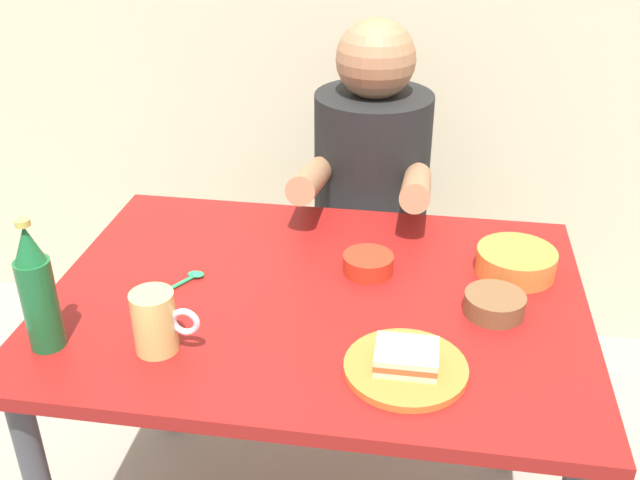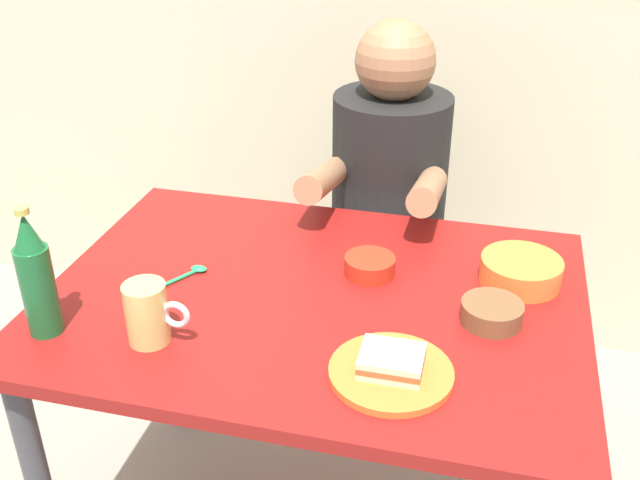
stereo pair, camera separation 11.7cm
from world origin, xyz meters
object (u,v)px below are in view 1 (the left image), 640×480
at_px(dining_table, 316,331).
at_px(beer_mug, 156,322).
at_px(condiment_bowl_brown, 495,303).
at_px(beer_bottle, 37,291).
at_px(person_seated, 371,167).
at_px(stool, 367,292).
at_px(sandwich, 406,357).
at_px(plate_orange, 406,368).

bearing_deg(dining_table, beer_mug, -138.46).
bearing_deg(condiment_bowl_brown, beer_bottle, -164.03).
height_order(dining_table, person_seated, person_seated).
bearing_deg(stool, beer_bottle, -120.52).
bearing_deg(dining_table, sandwich, -48.58).
distance_m(plate_orange, beer_bottle, 0.67).
xyz_separation_m(dining_table, stool, (0.05, 0.63, -0.30)).
distance_m(stool, sandwich, 0.96).
relative_size(stool, plate_orange, 2.05).
bearing_deg(dining_table, person_seated, 84.97).
bearing_deg(condiment_bowl_brown, plate_orange, -127.79).
xyz_separation_m(stool, beer_bottle, (-0.52, -0.88, 0.51)).
relative_size(plate_orange, sandwich, 2.00).
xyz_separation_m(beer_mug, condiment_bowl_brown, (0.61, 0.21, -0.04)).
distance_m(beer_mug, beer_bottle, 0.22).
height_order(dining_table, condiment_bowl_brown, condiment_bowl_brown).
distance_m(stool, beer_bottle, 1.14).
height_order(person_seated, plate_orange, person_seated).
relative_size(stool, sandwich, 4.09).
distance_m(dining_table, condiment_bowl_brown, 0.38).
relative_size(person_seated, beer_mug, 5.71).
relative_size(dining_table, plate_orange, 5.00).
bearing_deg(beer_bottle, sandwich, 2.24).
relative_size(sandwich, beer_mug, 0.87).
bearing_deg(condiment_bowl_brown, dining_table, 177.95).
relative_size(plate_orange, condiment_bowl_brown, 1.83).
bearing_deg(condiment_bowl_brown, person_seated, 115.69).
xyz_separation_m(beer_mug, beer_bottle, (-0.21, -0.02, 0.06)).
distance_m(beer_mug, condiment_bowl_brown, 0.65).
distance_m(person_seated, plate_orange, 0.85).
bearing_deg(sandwich, dining_table, 131.42).
bearing_deg(person_seated, beer_bottle, -120.84).
relative_size(sandwich, beer_bottle, 0.42).
bearing_deg(sandwich, beer_mug, -179.35).
distance_m(dining_table, plate_orange, 0.31).
xyz_separation_m(dining_table, beer_mug, (-0.26, -0.23, 0.15)).
bearing_deg(plate_orange, beer_mug, -179.35).
distance_m(person_seated, sandwich, 0.85).
bearing_deg(sandwich, plate_orange, -90.00).
bearing_deg(stool, condiment_bowl_brown, -64.70).
height_order(stool, condiment_bowl_brown, condiment_bowl_brown).
bearing_deg(beer_bottle, stool, 59.48).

